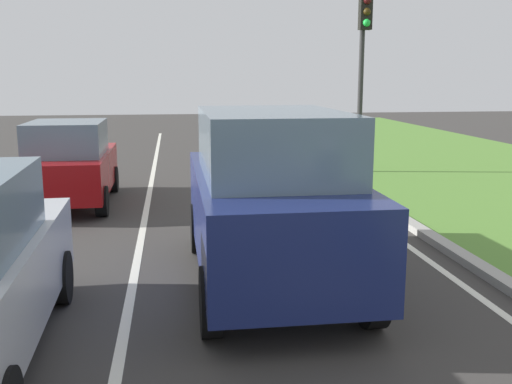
{
  "coord_description": "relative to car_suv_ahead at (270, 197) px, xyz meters",
  "views": [
    {
      "loc": [
        -0.12,
        1.64,
        2.71
      ],
      "look_at": [
        0.94,
        9.19,
        1.2
      ],
      "focal_mm": 41.43,
      "sensor_mm": 36.0,
      "label": 1
    }
  ],
  "objects": [
    {
      "name": "curb_right",
      "position": [
        3.0,
        5.03,
        -1.11
      ],
      "size": [
        0.24,
        48.0,
        0.12
      ],
      "primitive_type": "cube",
      "color": "#9E9B93",
      "rests_on": "ground"
    },
    {
      "name": "traffic_light_near_right",
      "position": [
        3.9,
        8.35,
        2.23
      ],
      "size": [
        0.32,
        0.5,
        5.02
      ],
      "color": "#2D2D2D",
      "rests_on": "ground"
    },
    {
      "name": "lane_line_right_edge",
      "position": [
        2.5,
        5.03,
        -1.16
      ],
      "size": [
        0.12,
        32.0,
        0.01
      ],
      "primitive_type": "cube",
      "color": "silver",
      "rests_on": "ground"
    },
    {
      "name": "ground_plane",
      "position": [
        -1.1,
        5.03,
        -1.17
      ],
      "size": [
        60.0,
        60.0,
        0.0
      ],
      "primitive_type": "plane",
      "color": "#383533"
    },
    {
      "name": "lane_line_center",
      "position": [
        -1.8,
        5.03,
        -1.16
      ],
      "size": [
        0.12,
        32.0,
        0.01
      ],
      "primitive_type": "cube",
      "color": "silver",
      "rests_on": "ground"
    },
    {
      "name": "car_hatchback_far",
      "position": [
        -3.39,
        5.39,
        -0.28
      ],
      "size": [
        1.76,
        3.72,
        1.78
      ],
      "rotation": [
        0.0,
        0.0,
        0.01
      ],
      "color": "maroon",
      "rests_on": "ground"
    },
    {
      "name": "car_suv_ahead",
      "position": [
        0.0,
        0.0,
        0.0
      ],
      "size": [
        1.97,
        4.5,
        2.28
      ],
      "rotation": [
        0.0,
        0.0,
        -0.0
      ],
      "color": "navy",
      "rests_on": "ground"
    }
  ]
}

